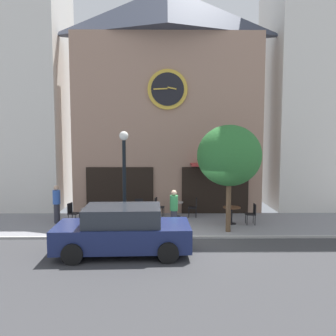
{
  "coord_description": "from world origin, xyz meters",
  "views": [
    {
      "loc": [
        -0.96,
        -12.24,
        3.75
      ],
      "look_at": [
        -0.81,
        2.1,
        2.45
      ],
      "focal_mm": 35.99,
      "sensor_mm": 36.0,
      "label": 1
    }
  ],
  "objects": [
    {
      "name": "neighbor_building_left",
      "position": [
        -8.93,
        6.22,
        6.0
      ],
      "size": [
        5.3,
        4.03,
        11.99
      ],
      "color": "silver",
      "rests_on": "ground_plane"
    },
    {
      "name": "pedestrian_blue",
      "position": [
        -5.69,
        2.34,
        0.86
      ],
      "size": [
        0.41,
        0.41,
        1.67
      ],
      "color": "#2D2D38",
      "rests_on": "ground_plane"
    },
    {
      "name": "ground_plane",
      "position": [
        0.0,
        -1.35,
        -0.02
      ],
      "size": [
        26.48,
        11.16,
        0.13
      ],
      "color": "gray"
    },
    {
      "name": "street_lamp",
      "position": [
        -2.54,
        0.89,
        2.03
      ],
      "size": [
        0.36,
        0.36,
        4.0
      ],
      "color": "black",
      "rests_on": "ground_plane"
    },
    {
      "name": "street_tree",
      "position": [
        1.58,
        0.91,
        3.03
      ],
      "size": [
        2.53,
        2.28,
        4.25
      ],
      "color": "brown",
      "rests_on": "ground_plane"
    },
    {
      "name": "clock_building",
      "position": [
        -0.81,
        5.22,
        5.83
      ],
      "size": [
        9.38,
        3.26,
        11.26
      ],
      "color": "#9E7A66",
      "rests_on": "ground_plane"
    },
    {
      "name": "cafe_chair_near_tree",
      "position": [
        -1.28,
        3.54,
        0.53
      ],
      "size": [
        0.47,
        0.47,
        0.9
      ],
      "color": "black",
      "rests_on": "ground_plane"
    },
    {
      "name": "neighbor_building_right",
      "position": [
        7.36,
        6.48,
        7.88
      ],
      "size": [
        5.23,
        4.55,
        15.75
      ],
      "color": "silver",
      "rests_on": "ground_plane"
    },
    {
      "name": "cafe_chair_facing_street",
      "position": [
        -5.01,
        2.26,
        0.53
      ],
      "size": [
        0.49,
        0.49,
        0.9
      ],
      "color": "black",
      "rests_on": "ground_plane"
    },
    {
      "name": "cafe_chair_near_lamp",
      "position": [
        2.83,
        2.01,
        0.53
      ],
      "size": [
        0.41,
        0.41,
        0.9
      ],
      "color": "black",
      "rests_on": "ground_plane"
    },
    {
      "name": "cafe_chair_outer",
      "position": [
        -2.99,
        2.18,
        0.53
      ],
      "size": [
        0.47,
        0.47,
        0.9
      ],
      "color": "black",
      "rests_on": "ground_plane"
    },
    {
      "name": "cafe_table_center",
      "position": [
        1.95,
        2.09,
        0.55
      ],
      "size": [
        0.77,
        0.77,
        0.74
      ],
      "color": "black",
      "rests_on": "ground_plane"
    },
    {
      "name": "cafe_chair_mid_row",
      "position": [
        0.44,
        3.38,
        0.53
      ],
      "size": [
        0.44,
        0.44,
        0.9
      ],
      "color": "black",
      "rests_on": "ground_plane"
    },
    {
      "name": "pedestrian_green",
      "position": [
        -0.59,
        0.98,
        0.86
      ],
      "size": [
        0.45,
        0.45,
        1.67
      ],
      "color": "#2D2D38",
      "rests_on": "ground_plane"
    },
    {
      "name": "cafe_chair_curbside",
      "position": [
        -3.81,
        1.28,
        0.53
      ],
      "size": [
        0.57,
        0.57,
        0.9
      ],
      "color": "black",
      "rests_on": "ground_plane"
    },
    {
      "name": "parked_car_navy",
      "position": [
        -2.31,
        -1.61,
        0.76
      ],
      "size": [
        4.36,
        2.14,
        1.55
      ],
      "color": "navy",
      "rests_on": "ground_plane"
    },
    {
      "name": "cafe_table_center_left",
      "position": [
        -2.21,
        2.34,
        0.53
      ],
      "size": [
        0.74,
        0.74,
        0.73
      ],
      "color": "black",
      "rests_on": "ground_plane"
    },
    {
      "name": "cafe_table_rightmost",
      "position": [
        -0.4,
        3.4,
        0.49
      ],
      "size": [
        0.65,
        0.65,
        0.72
      ],
      "color": "black",
      "rests_on": "ground_plane"
    },
    {
      "name": "cafe_chair_left_end",
      "position": [
        -2.15,
        3.16,
        0.53
      ],
      "size": [
        0.42,
        0.42,
        0.9
      ],
      "color": "black",
      "rests_on": "ground_plane"
    },
    {
      "name": "cafe_table_center_right",
      "position": [
        -4.21,
        2.02,
        0.5
      ],
      "size": [
        0.69,
        0.69,
        0.72
      ],
      "color": "black",
      "rests_on": "ground_plane"
    }
  ]
}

